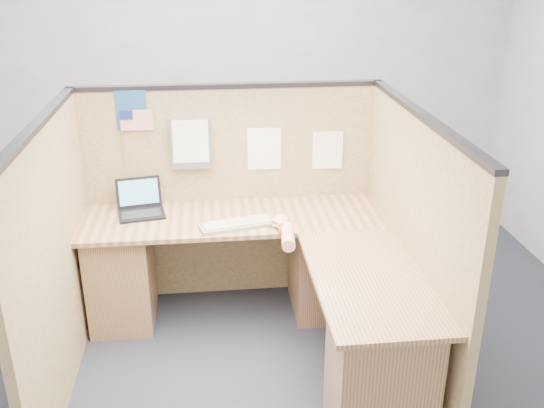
{
  "coord_description": "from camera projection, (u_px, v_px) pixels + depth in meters",
  "views": [
    {
      "loc": [
        -0.15,
        -2.93,
        2.32
      ],
      "look_at": [
        0.23,
        0.5,
        0.88
      ],
      "focal_mm": 40.0,
      "sensor_mm": 36.0,
      "label": 1
    }
  ],
  "objects": [
    {
      "name": "cubicle_partitions",
      "position": [
        235.0,
        227.0,
        3.69
      ],
      "size": [
        2.06,
        1.83,
        1.53
      ],
      "color": "brown",
      "rests_on": "floor"
    },
    {
      "name": "floor",
      "position": [
        242.0,
        374.0,
        3.6
      ],
      "size": [
        5.0,
        5.0,
        0.0
      ],
      "primitive_type": "plane",
      "color": "#1F212D",
      "rests_on": "ground"
    },
    {
      "name": "blue_poster",
      "position": [
        131.0,
        111.0,
        3.89
      ],
      "size": [
        0.2,
        0.01,
        0.26
      ],
      "primitive_type": "cube",
      "rotation": [
        0.0,
        0.0,
        -0.01
      ],
      "color": "navy",
      "rests_on": "cubicle_partitions"
    },
    {
      "name": "american_flag",
      "position": [
        133.0,
        122.0,
        3.91
      ],
      "size": [
        0.21,
        0.01,
        0.36
      ],
      "color": "olive",
      "rests_on": "cubicle_partitions"
    },
    {
      "name": "mouse",
      "position": [
        281.0,
        224.0,
        3.77
      ],
      "size": [
        0.13,
        0.09,
        0.05
      ],
      "primitive_type": "ellipsoid",
      "rotation": [
        0.0,
        0.0,
        0.22
      ],
      "color": "silver",
      "rests_on": "l_desk"
    },
    {
      "name": "paper_left",
      "position": [
        264.0,
        149.0,
        4.09
      ],
      "size": [
        0.23,
        0.02,
        0.29
      ],
      "primitive_type": "cube",
      "rotation": [
        0.0,
        0.0,
        -0.05
      ],
      "color": "white",
      "rests_on": "cubicle_partitions"
    },
    {
      "name": "hand_forearm",
      "position": [
        286.0,
        231.0,
        3.63
      ],
      "size": [
        0.12,
        0.41,
        0.09
      ],
      "color": "tan",
      "rests_on": "l_desk"
    },
    {
      "name": "file_holder",
      "position": [
        191.0,
        143.0,
        3.99
      ],
      "size": [
        0.27,
        0.05,
        0.34
      ],
      "color": "slate",
      "rests_on": "cubicle_partitions"
    },
    {
      "name": "wall_back",
      "position": [
        222.0,
        69.0,
        5.12
      ],
      "size": [
        5.0,
        0.0,
        5.0
      ],
      "primitive_type": "plane",
      "rotation": [
        1.57,
        0.0,
        0.0
      ],
      "color": "gray",
      "rests_on": "floor"
    },
    {
      "name": "laptop",
      "position": [
        142.0,
        205.0,
        3.98
      ],
      "size": [
        0.32,
        0.33,
        0.21
      ],
      "rotation": [
        0.0,
        0.0,
        0.17
      ],
      "color": "black",
      "rests_on": "l_desk"
    },
    {
      "name": "l_desk",
      "position": [
        268.0,
        290.0,
        3.72
      ],
      "size": [
        1.95,
        1.75,
        0.73
      ],
      "color": "brown",
      "rests_on": "floor"
    },
    {
      "name": "keyboard",
      "position": [
        237.0,
        224.0,
        3.78
      ],
      "size": [
        0.48,
        0.26,
        0.03
      ],
      "rotation": [
        0.0,
        0.0,
        0.23
      ],
      "color": "gray",
      "rests_on": "l_desk"
    },
    {
      "name": "paper_right",
      "position": [
        328.0,
        150.0,
        4.14
      ],
      "size": [
        0.21,
        0.02,
        0.26
      ],
      "primitive_type": "cube",
      "rotation": [
        0.0,
        0.0,
        -0.07
      ],
      "color": "white",
      "rests_on": "cubicle_partitions"
    }
  ]
}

